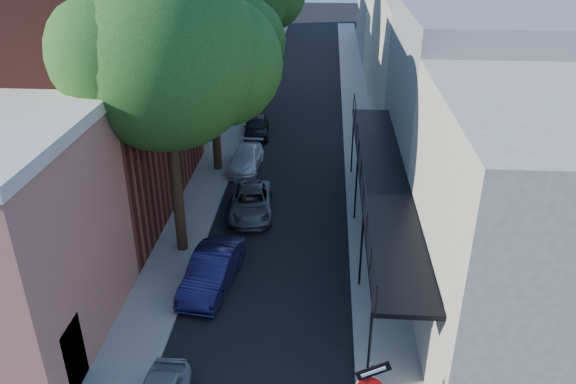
% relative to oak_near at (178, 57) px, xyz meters
% --- Properties ---
extents(road_surface, '(6.00, 64.00, 0.01)m').
position_rel_oak_near_xyz_m(road_surface, '(3.37, 19.74, -7.87)').
color(road_surface, black).
rests_on(road_surface, ground).
extents(sidewalk_left, '(2.00, 64.00, 0.12)m').
position_rel_oak_near_xyz_m(sidewalk_left, '(-0.63, 19.74, -7.82)').
color(sidewalk_left, gray).
rests_on(sidewalk_left, ground).
extents(sidewalk_right, '(2.00, 64.00, 0.12)m').
position_rel_oak_near_xyz_m(sidewalk_right, '(7.37, 19.74, -7.82)').
color(sidewalk_right, gray).
rests_on(sidewalk_right, ground).
extents(buildings_left, '(10.10, 59.10, 12.00)m').
position_rel_oak_near_xyz_m(buildings_left, '(-5.93, 18.50, -2.94)').
color(buildings_left, '#BD7261').
rests_on(buildings_left, ground).
extents(buildings_right, '(9.80, 55.00, 10.00)m').
position_rel_oak_near_xyz_m(buildings_right, '(12.36, 19.23, -3.45)').
color(buildings_right, beige).
rests_on(buildings_right, ground).
extents(oak_near, '(7.48, 6.80, 11.42)m').
position_rel_oak_near_xyz_m(oak_near, '(0.00, 0.00, 0.00)').
color(oak_near, '#321F14').
rests_on(oak_near, ground).
extents(oak_mid, '(6.60, 6.00, 10.20)m').
position_rel_oak_near_xyz_m(oak_mid, '(-0.05, 7.97, -0.82)').
color(oak_mid, '#321F14').
rests_on(oak_mid, ground).
extents(parked_car_b, '(1.95, 4.27, 1.36)m').
position_rel_oak_near_xyz_m(parked_car_b, '(1.26, -2.57, -7.20)').
color(parked_car_b, '#14143E').
rests_on(parked_car_b, ground).
extents(parked_car_c, '(2.32, 4.30, 1.15)m').
position_rel_oak_near_xyz_m(parked_car_c, '(1.97, 3.07, -7.30)').
color(parked_car_c, '#58595F').
rests_on(parked_car_c, ground).
extents(parked_car_d, '(1.75, 3.93, 1.12)m').
position_rel_oak_near_xyz_m(parked_car_d, '(1.04, 8.02, -7.32)').
color(parked_car_d, white).
rests_on(parked_car_d, ground).
extents(parked_car_e, '(1.76, 3.76, 1.25)m').
position_rel_oak_near_xyz_m(parked_car_e, '(1.01, 13.02, -7.26)').
color(parked_car_e, black).
rests_on(parked_car_e, ground).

